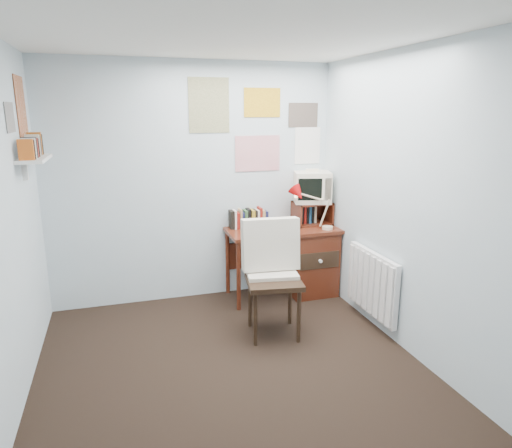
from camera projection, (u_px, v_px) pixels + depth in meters
The scene contains 14 objects.
ground at pixel (238, 381), 3.47m from camera, with size 3.50×3.50×0.00m, color black.
back_wall at pixel (194, 184), 4.79m from camera, with size 3.00×0.02×2.50m, color silver.
right_wall at pixel (420, 208), 3.59m from camera, with size 0.02×3.50×2.50m, color silver.
ceiling at pixel (234, 28), 2.86m from camera, with size 3.00×3.50×0.02m, color white.
desk at pixel (305, 258), 5.08m from camera, with size 1.20×0.55×0.76m.
desk_chair at pixel (274, 282), 4.08m from camera, with size 0.52×0.50×1.02m, color black.
desk_lamp at pixel (328, 210), 4.85m from camera, with size 0.30×0.25×0.42m, color red.
tv_riser at pixel (312, 213), 5.10m from camera, with size 0.40×0.30×0.25m, color #582314.
crt_tv at pixel (312, 185), 5.04m from camera, with size 0.39×0.36×0.37m, color beige.
book_row at pixel (256, 217), 4.99m from camera, with size 0.60×0.14×0.22m, color #582314.
radiator at pixel (372, 283), 4.29m from camera, with size 0.09×0.80×0.60m, color white.
wall_shelf at pixel (34, 159), 3.70m from camera, with size 0.20×0.62×0.24m, color white.
posters_back at pixel (258, 125), 4.84m from camera, with size 1.20×0.01×0.90m, color white.
posters_left at pixel (16, 110), 3.58m from camera, with size 0.01×0.70×0.60m, color white.
Camera 1 is at (-0.78, -2.98, 2.00)m, focal length 32.00 mm.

